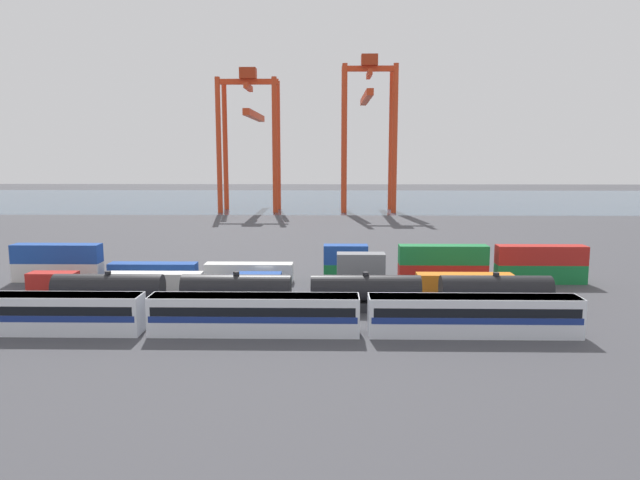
# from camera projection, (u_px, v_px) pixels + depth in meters

# --- Properties ---
(ground_plane) EXTENTS (420.00, 420.00, 0.00)m
(ground_plane) POSITION_uv_depth(u_px,v_px,m) (287.00, 240.00, 120.94)
(ground_plane) COLOR #424247
(harbour_water) EXTENTS (400.00, 110.00, 0.01)m
(harbour_water) POSITION_uv_depth(u_px,v_px,m) (307.00, 200.00, 221.93)
(harbour_water) COLOR #384C60
(harbour_water) RESTS_ON ground_plane
(passenger_train) EXTENTS (63.55, 3.14, 3.90)m
(passenger_train) POSITION_uv_depth(u_px,v_px,m) (254.00, 313.00, 57.93)
(passenger_train) COLOR silver
(passenger_train) RESTS_ON ground_plane
(freight_tank_row) EXTENTS (56.24, 2.97, 4.43)m
(freight_tank_row) POSITION_uv_depth(u_px,v_px,m) (301.00, 292.00, 66.77)
(freight_tank_row) COLOR #232326
(freight_tank_row) RESTS_ON ground_plane
(shipping_container_0) EXTENTS (6.04, 2.44, 2.60)m
(shipping_container_0) POSITION_uv_depth(u_px,v_px,m) (53.00, 282.00, 75.42)
(shipping_container_0) COLOR #AD211C
(shipping_container_0) RESTS_ON ground_plane
(shipping_container_1) EXTENTS (12.10, 2.44, 2.60)m
(shipping_container_1) POSITION_uv_depth(u_px,v_px,m) (155.00, 283.00, 75.18)
(shipping_container_1) COLOR silver
(shipping_container_1) RESTS_ON ground_plane
(shipping_container_2) EXTENTS (6.04, 2.44, 2.60)m
(shipping_container_2) POSITION_uv_depth(u_px,v_px,m) (257.00, 283.00, 74.95)
(shipping_container_2) COLOR #1C4299
(shipping_container_2) RESTS_ON ground_plane
(shipping_container_3) EXTENTS (6.04, 2.44, 2.60)m
(shipping_container_3) POSITION_uv_depth(u_px,v_px,m) (361.00, 283.00, 74.71)
(shipping_container_3) COLOR slate
(shipping_container_3) RESTS_ON ground_plane
(shipping_container_4) EXTENTS (6.04, 2.44, 2.60)m
(shipping_container_4) POSITION_uv_depth(u_px,v_px,m) (361.00, 263.00, 74.32)
(shipping_container_4) COLOR slate
(shipping_container_4) RESTS_ON shipping_container_3
(shipping_container_5) EXTENTS (12.10, 2.44, 2.60)m
(shipping_container_5) POSITION_uv_depth(u_px,v_px,m) (464.00, 284.00, 74.47)
(shipping_container_5) COLOR orange
(shipping_container_5) RESTS_ON ground_plane
(shipping_container_6) EXTENTS (12.10, 2.44, 2.60)m
(shipping_container_6) POSITION_uv_depth(u_px,v_px,m) (58.00, 272.00, 82.00)
(shipping_container_6) COLOR silver
(shipping_container_6) RESTS_ON ground_plane
(shipping_container_7) EXTENTS (12.10, 2.44, 2.60)m
(shipping_container_7) POSITION_uv_depth(u_px,v_px,m) (57.00, 253.00, 81.62)
(shipping_container_7) COLOR #1C4299
(shipping_container_7) RESTS_ON shipping_container_6
(shipping_container_8) EXTENTS (12.10, 2.44, 2.60)m
(shipping_container_8) POSITION_uv_depth(u_px,v_px,m) (153.00, 272.00, 81.76)
(shipping_container_8) COLOR #1C4299
(shipping_container_8) RESTS_ON ground_plane
(shipping_container_9) EXTENTS (12.10, 2.44, 2.60)m
(shipping_container_9) POSITION_uv_depth(u_px,v_px,m) (249.00, 272.00, 81.52)
(shipping_container_9) COLOR silver
(shipping_container_9) RESTS_ON ground_plane
(shipping_container_10) EXTENTS (6.04, 2.44, 2.60)m
(shipping_container_10) POSITION_uv_depth(u_px,v_px,m) (346.00, 273.00, 81.28)
(shipping_container_10) COLOR #197538
(shipping_container_10) RESTS_ON ground_plane
(shipping_container_11) EXTENTS (6.04, 2.44, 2.60)m
(shipping_container_11) POSITION_uv_depth(u_px,v_px,m) (346.00, 254.00, 80.89)
(shipping_container_11) COLOR #1C4299
(shipping_container_11) RESTS_ON shipping_container_10
(shipping_container_12) EXTENTS (12.10, 2.44, 2.60)m
(shipping_container_12) POSITION_uv_depth(u_px,v_px,m) (443.00, 273.00, 81.04)
(shipping_container_12) COLOR #AD211C
(shipping_container_12) RESTS_ON ground_plane
(shipping_container_13) EXTENTS (12.10, 2.44, 2.60)m
(shipping_container_13) POSITION_uv_depth(u_px,v_px,m) (443.00, 255.00, 80.65)
(shipping_container_13) COLOR #197538
(shipping_container_13) RESTS_ON shipping_container_12
(shipping_container_14) EXTENTS (12.10, 2.44, 2.60)m
(shipping_container_14) POSITION_uv_depth(u_px,v_px,m) (540.00, 274.00, 80.80)
(shipping_container_14) COLOR #197538
(shipping_container_14) RESTS_ON ground_plane
(shipping_container_15) EXTENTS (12.10, 2.44, 2.60)m
(shipping_container_15) POSITION_uv_depth(u_px,v_px,m) (541.00, 255.00, 80.41)
(shipping_container_15) COLOR #AD211C
(shipping_container_15) RESTS_ON shipping_container_14
(gantry_crane_west) EXTENTS (18.03, 39.71, 42.45)m
(gantry_crane_west) POSITION_uv_depth(u_px,v_px,m) (250.00, 126.00, 180.04)
(gantry_crane_west) COLOR red
(gantry_crane_west) RESTS_ON ground_plane
(gantry_crane_central) EXTENTS (16.26, 38.70, 46.13)m
(gantry_crane_central) POSITION_uv_depth(u_px,v_px,m) (368.00, 117.00, 178.69)
(gantry_crane_central) COLOR red
(gantry_crane_central) RESTS_ON ground_plane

